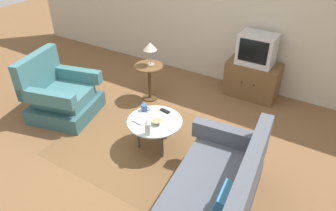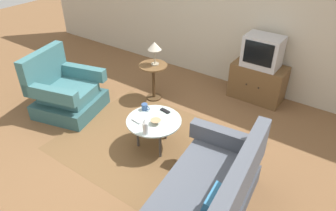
# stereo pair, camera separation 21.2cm
# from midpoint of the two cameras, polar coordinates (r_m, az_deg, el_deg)

# --- Properties ---
(ground_plane) EXTENTS (16.00, 16.00, 0.00)m
(ground_plane) POSITION_cam_midpoint_polar(r_m,az_deg,el_deg) (4.23, -6.73, -8.27)
(ground_plane) COLOR brown
(back_wall) EXTENTS (9.00, 0.12, 2.70)m
(back_wall) POSITION_cam_midpoint_polar(r_m,az_deg,el_deg) (5.55, 9.09, 17.72)
(back_wall) COLOR #BCB29E
(back_wall) RESTS_ON ground
(area_rug) EXTENTS (2.54, 1.92, 0.00)m
(area_rug) POSITION_cam_midpoint_polar(r_m,az_deg,el_deg) (4.27, -3.78, -7.59)
(area_rug) COLOR brown
(area_rug) RESTS_ON ground
(armchair) EXTENTS (1.09, 1.09, 0.97)m
(armchair) POSITION_cam_midpoint_polar(r_m,az_deg,el_deg) (5.05, -20.40, 1.60)
(armchair) COLOR #325C60
(armchair) RESTS_ON ground
(couch) EXTENTS (1.07, 1.95, 0.90)m
(couch) POSITION_cam_midpoint_polar(r_m,az_deg,el_deg) (3.20, 5.42, -17.94)
(couch) COLOR #3E424B
(couch) RESTS_ON ground
(coffee_table) EXTENTS (0.72, 0.72, 0.44)m
(coffee_table) POSITION_cam_midpoint_polar(r_m,az_deg,el_deg) (4.02, -3.97, -3.30)
(coffee_table) COLOR #B2C6C1
(coffee_table) RESTS_ON ground
(side_table) EXTENTS (0.46, 0.46, 0.62)m
(side_table) POSITION_cam_midpoint_polar(r_m,az_deg,el_deg) (5.09, -4.71, 5.59)
(side_table) COLOR brown
(side_table) RESTS_ON ground
(tv_stand) EXTENTS (0.86, 0.48, 0.61)m
(tv_stand) POSITION_cam_midpoint_polar(r_m,az_deg,el_deg) (5.40, 14.22, 4.67)
(tv_stand) COLOR brown
(tv_stand) RESTS_ON ground
(television) EXTENTS (0.57, 0.41, 0.50)m
(television) POSITION_cam_midpoint_polar(r_m,az_deg,el_deg) (5.15, 14.97, 10.03)
(television) COLOR #B7B7BC
(television) RESTS_ON tv_stand
(table_lamp) EXTENTS (0.22, 0.22, 0.38)m
(table_lamp) POSITION_cam_midpoint_polar(r_m,az_deg,el_deg) (4.90, -4.59, 10.69)
(table_lamp) COLOR #9E937A
(table_lamp) RESTS_ON side_table
(vase) EXTENTS (0.07, 0.07, 0.22)m
(vase) POSITION_cam_midpoint_polar(r_m,az_deg,el_deg) (3.71, -5.40, -4.06)
(vase) COLOR white
(vase) RESTS_ON coffee_table
(mug) EXTENTS (0.13, 0.08, 0.09)m
(mug) POSITION_cam_midpoint_polar(r_m,az_deg,el_deg) (4.18, -5.83, -0.44)
(mug) COLOR #335184
(mug) RESTS_ON coffee_table
(bowl) EXTENTS (0.13, 0.13, 0.06)m
(bowl) POSITION_cam_midpoint_polar(r_m,az_deg,el_deg) (3.92, -3.62, -3.15)
(bowl) COLOR tan
(bowl) RESTS_ON coffee_table
(tv_remote_dark) EXTENTS (0.15, 0.07, 0.02)m
(tv_remote_dark) POSITION_cam_midpoint_polar(r_m,az_deg,el_deg) (4.16, -2.02, -1.03)
(tv_remote_dark) COLOR black
(tv_remote_dark) RESTS_ON coffee_table
(tv_remote_silver) EXTENTS (0.15, 0.07, 0.02)m
(tv_remote_silver) POSITION_cam_midpoint_polar(r_m,az_deg,el_deg) (3.98, -7.20, -3.10)
(tv_remote_silver) COLOR #B2B2B7
(tv_remote_silver) RESTS_ON coffee_table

